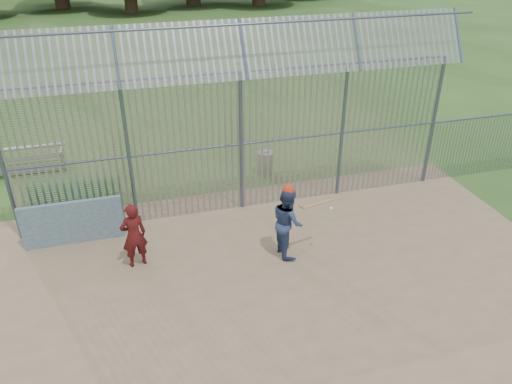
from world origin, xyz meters
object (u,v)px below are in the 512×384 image
object	(u,v)px
onlooker	(134,235)
bleacher	(18,161)
batter	(287,222)
dugout_wall	(73,223)
trash_can	(266,162)

from	to	relation	value
onlooker	bleacher	distance (m)	7.11
batter	onlooker	bearing A→B (deg)	80.27
dugout_wall	batter	distance (m)	5.47
dugout_wall	onlooker	xyz separation A→B (m)	(1.46, -1.39, 0.24)
batter	dugout_wall	bearing A→B (deg)	67.89
batter	bleacher	xyz separation A→B (m)	(-7.06, 6.74, -0.52)
onlooker	bleacher	world-z (taller)	onlooker
dugout_wall	trash_can	distance (m)	6.43
trash_can	bleacher	size ratio (longest dim) A/B	0.27
trash_can	bleacher	bearing A→B (deg)	163.69
dugout_wall	batter	world-z (taller)	batter
batter	trash_can	xyz separation A→B (m)	(0.78, 4.45, -0.55)
onlooker	trash_can	world-z (taller)	onlooker
bleacher	dugout_wall	bearing A→B (deg)	-68.15
dugout_wall	onlooker	bearing A→B (deg)	-43.53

